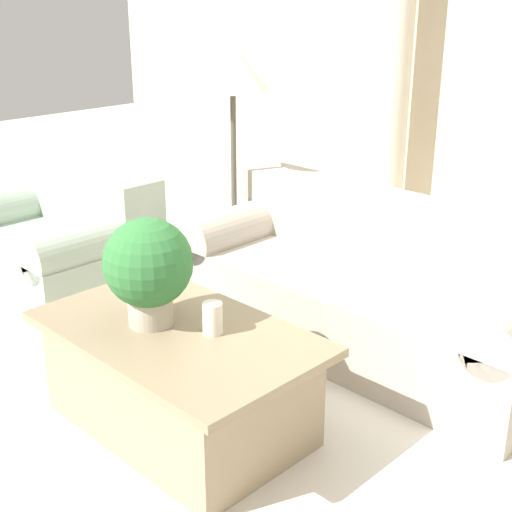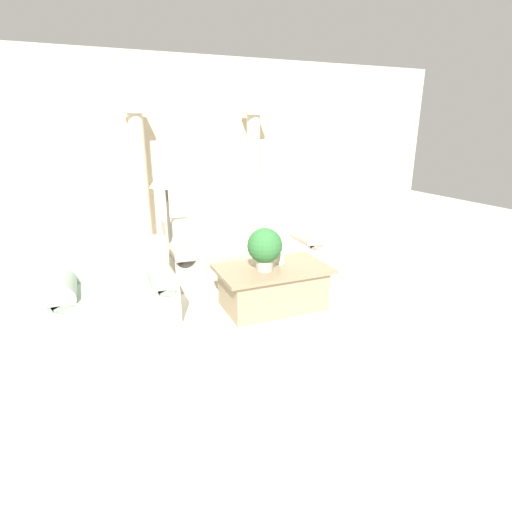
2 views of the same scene
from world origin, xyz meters
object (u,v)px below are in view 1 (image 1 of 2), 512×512
sofa_long (369,288)px  floor_lamp (233,78)px  loveseat (61,243)px  coffee_table (179,377)px  potted_plant (148,266)px

sofa_long → floor_lamp: size_ratio=1.36×
loveseat → sofa_long: bearing=24.3°
coffee_table → floor_lamp: bearing=127.0°
coffee_table → floor_lamp: floor_lamp is taller
coffee_table → potted_plant: potted_plant is taller
potted_plant → floor_lamp: (-0.81, 1.28, 0.61)m
loveseat → potted_plant: (1.60, -0.49, 0.42)m
potted_plant → floor_lamp: 1.63m
potted_plant → sofa_long: bearing=80.1°
loveseat → coffee_table: loveseat is taller
sofa_long → potted_plant: (-0.23, -1.31, 0.44)m
floor_lamp → coffee_table: bearing=-53.0°
sofa_long → coffee_table: bearing=-94.7°
sofa_long → potted_plant: bearing=-99.9°
floor_lamp → sofa_long: bearing=1.7°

